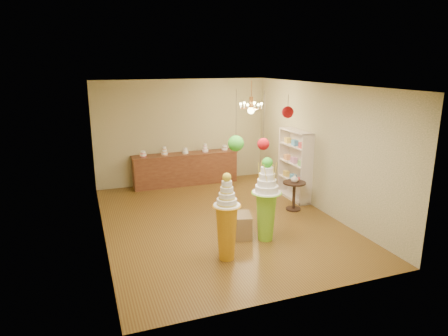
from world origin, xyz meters
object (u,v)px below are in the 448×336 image
object	(u,v)px
pedestal_green	(266,205)
sideboard	(186,168)
pedestal_orange	(227,225)
round_table	(294,192)

from	to	relation	value
pedestal_green	sideboard	xyz separation A→B (m)	(-0.53, 4.21, -0.25)
pedestal_orange	round_table	xyz separation A→B (m)	(2.39, 1.78, -0.20)
pedestal_green	sideboard	bearing A→B (deg)	97.24
pedestal_orange	round_table	size ratio (longest dim) A/B	2.26
pedestal_green	pedestal_orange	xyz separation A→B (m)	(-1.01, -0.49, -0.07)
sideboard	round_table	size ratio (longest dim) A/B	4.25
pedestal_green	round_table	bearing A→B (deg)	43.13
pedestal_orange	pedestal_green	bearing A→B (deg)	25.95
pedestal_orange	round_table	bearing A→B (deg)	36.70
sideboard	round_table	distance (m)	3.49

